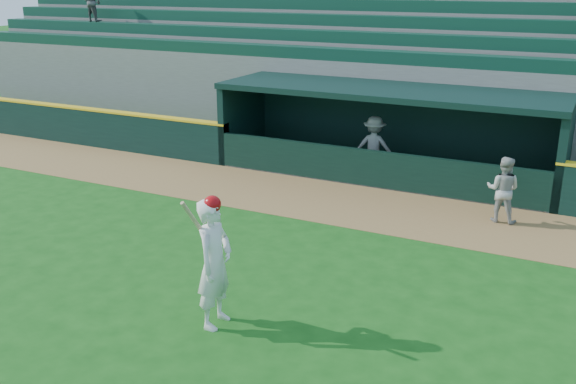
# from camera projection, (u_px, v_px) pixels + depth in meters

# --- Properties ---
(ground) EXTENTS (120.00, 120.00, 0.00)m
(ground) POSITION_uv_depth(u_px,v_px,m) (249.00, 285.00, 11.64)
(ground) COLOR #154D13
(ground) RESTS_ON ground
(warning_track) EXTENTS (40.00, 3.00, 0.01)m
(warning_track) POSITION_uv_depth(u_px,v_px,m) (348.00, 204.00, 15.79)
(warning_track) COLOR olive
(warning_track) RESTS_ON ground
(field_wall_left) EXTENTS (15.50, 0.30, 1.20)m
(field_wall_left) POSITION_uv_depth(u_px,v_px,m) (36.00, 121.00, 22.21)
(field_wall_left) COLOR black
(field_wall_left) RESTS_ON ground
(wall_stripe_left) EXTENTS (15.50, 0.32, 0.06)m
(wall_stripe_left) POSITION_uv_depth(u_px,v_px,m) (34.00, 103.00, 22.01)
(wall_stripe_left) COLOR yellow
(wall_stripe_left) RESTS_ON field_wall_left
(dugout_player_front) EXTENTS (0.76, 0.60, 1.53)m
(dugout_player_front) POSITION_uv_depth(u_px,v_px,m) (503.00, 190.00, 14.45)
(dugout_player_front) COLOR #A3A39E
(dugout_player_front) RESTS_ON ground
(dugout_player_inside) EXTENTS (1.17, 0.77, 1.69)m
(dugout_player_inside) POSITION_uv_depth(u_px,v_px,m) (374.00, 146.00, 17.83)
(dugout_player_inside) COLOR #999894
(dugout_player_inside) RESTS_ON ground
(dugout) EXTENTS (9.40, 2.80, 2.46)m
(dugout) POSITION_uv_depth(u_px,v_px,m) (390.00, 126.00, 18.00)
(dugout) COLOR slate
(dugout) RESTS_ON ground
(stands) EXTENTS (34.50, 6.25, 7.51)m
(stands) POSITION_uv_depth(u_px,v_px,m) (435.00, 69.00, 21.54)
(stands) COLOR slate
(stands) RESTS_ON ground
(batter_at_plate) EXTENTS (0.55, 0.88, 2.19)m
(batter_at_plate) POSITION_uv_depth(u_px,v_px,m) (214.00, 262.00, 9.99)
(batter_at_plate) COLOR white
(batter_at_plate) RESTS_ON ground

